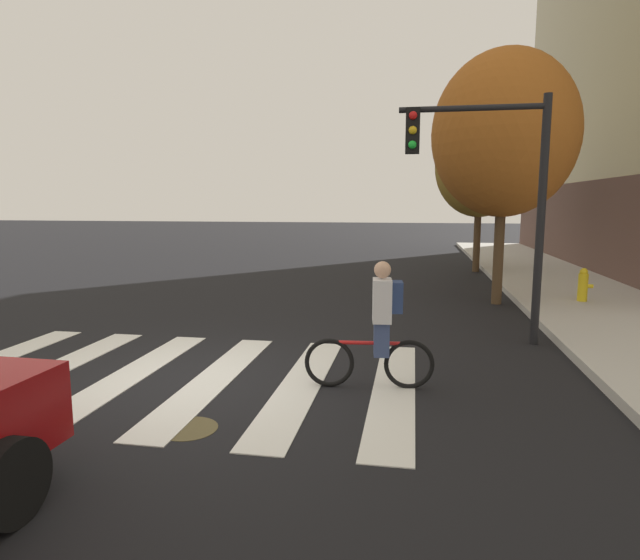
{
  "coord_description": "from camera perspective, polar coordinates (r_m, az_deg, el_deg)",
  "views": [
    {
      "loc": [
        3.03,
        -6.74,
        2.43
      ],
      "look_at": [
        1.58,
        1.5,
        1.21
      ],
      "focal_mm": 29.76,
      "sensor_mm": 36.0,
      "label": 1
    }
  ],
  "objects": [
    {
      "name": "street_tree_mid",
      "position": [
        19.66,
        16.83,
        11.63
      ],
      "size": [
        3.08,
        3.08,
        5.48
      ],
      "color": "#4C3823",
      "rests_on": "ground"
    },
    {
      "name": "cyclist",
      "position": [
        6.98,
        6.37,
        -4.91
      ],
      "size": [
        1.71,
        0.38,
        1.69
      ],
      "color": "black",
      "rests_on": "ground"
    },
    {
      "name": "traffic_light_near",
      "position": [
        9.56,
        17.96,
        10.47
      ],
      "size": [
        2.47,
        0.28,
        4.2
      ],
      "color": "black",
      "rests_on": "ground"
    },
    {
      "name": "street_tree_near",
      "position": [
        13.48,
        19.2,
        14.57
      ],
      "size": [
        3.34,
        3.34,
        5.94
      ],
      "color": "#4C3823",
      "rests_on": "ground"
    },
    {
      "name": "manhole_cover",
      "position": [
        6.15,
        -13.97,
        -15.21
      ],
      "size": [
        0.64,
        0.64,
        0.01
      ],
      "primitive_type": "cylinder",
      "color": "#473D1E",
      "rests_on": "ground"
    },
    {
      "name": "fire_hydrant",
      "position": [
        13.83,
        26.44,
        -0.48
      ],
      "size": [
        0.33,
        0.22,
        0.78
      ],
      "color": "gold",
      "rests_on": "sidewalk"
    },
    {
      "name": "crosswalk_stripes",
      "position": [
        7.89,
        -15.58,
        -9.93
      ],
      "size": [
        6.76,
        4.17,
        0.01
      ],
      "color": "silver",
      "rests_on": "ground"
    },
    {
      "name": "ground_plane",
      "position": [
        7.78,
        -13.72,
        -10.17
      ],
      "size": [
        120.0,
        120.0,
        0.0
      ],
      "primitive_type": "plane",
      "color": "black"
    }
  ]
}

